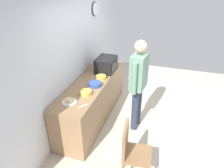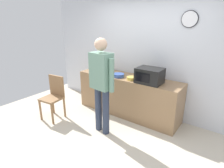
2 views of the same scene
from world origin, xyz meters
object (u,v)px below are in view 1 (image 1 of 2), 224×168
object	(u,v)px
sandwich_plate	(69,101)
mixing_bowl	(101,77)
cereal_bowl	(86,93)
fork_utensil	(94,77)
person_standing	(138,80)
microwave	(106,64)
wooden_chair	(132,151)
salad_bowl	(95,84)
spoon_utensil	(83,106)

from	to	relation	value
sandwich_plate	mixing_bowl	xyz separation A→B (m)	(0.98, -0.20, 0.01)
sandwich_plate	cereal_bowl	size ratio (longest dim) A/B	1.20
fork_utensil	person_standing	world-z (taller)	person_standing
microwave	sandwich_plate	world-z (taller)	microwave
wooden_chair	cereal_bowl	bearing A→B (deg)	55.45
salad_bowl	microwave	bearing A→B (deg)	2.09
cereal_bowl	mixing_bowl	size ratio (longest dim) A/B	1.01
cereal_bowl	mixing_bowl	world-z (taller)	cereal_bowl
fork_utensil	person_standing	bearing A→B (deg)	-100.01
microwave	sandwich_plate	bearing A→B (deg)	172.98
fork_utensil	spoon_utensil	distance (m)	1.04
cereal_bowl	microwave	bearing A→B (deg)	-0.75
spoon_utensil	person_standing	distance (m)	1.13
microwave	fork_utensil	size ratio (longest dim) A/B	2.94
mixing_bowl	person_standing	world-z (taller)	person_standing
mixing_bowl	salad_bowl	bearing A→B (deg)	179.86
spoon_utensil	person_standing	bearing A→B (deg)	-40.18
sandwich_plate	fork_utensil	size ratio (longest dim) A/B	1.44
fork_utensil	mixing_bowl	bearing A→B (deg)	-92.08
cereal_bowl	wooden_chair	bearing A→B (deg)	-124.55
microwave	person_standing	distance (m)	0.98
salad_bowl	mixing_bowl	world-z (taller)	salad_bowl
sandwich_plate	cereal_bowl	bearing A→B (deg)	-26.00
microwave	spoon_utensil	world-z (taller)	microwave
microwave	cereal_bowl	distance (m)	1.06
sandwich_plate	salad_bowl	bearing A→B (deg)	-16.63
microwave	wooden_chair	distance (m)	2.08
salad_bowl	cereal_bowl	world-z (taller)	salad_bowl
spoon_utensil	salad_bowl	bearing A→B (deg)	5.88
fork_utensil	wooden_chair	world-z (taller)	wooden_chair
wooden_chair	mixing_bowl	bearing A→B (deg)	35.48
spoon_utensil	person_standing	size ratio (longest dim) A/B	0.09
sandwich_plate	fork_utensil	distance (m)	0.99
mixing_bowl	fork_utensil	size ratio (longest dim) A/B	1.20
microwave	mixing_bowl	xyz separation A→B (m)	(-0.39, -0.03, -0.12)
sandwich_plate	salad_bowl	distance (m)	0.68
sandwich_plate	spoon_utensil	distance (m)	0.27
mixing_bowl	wooden_chair	bearing A→B (deg)	-144.52
sandwich_plate	cereal_bowl	world-z (taller)	cereal_bowl
person_standing	salad_bowl	bearing A→B (deg)	102.07
person_standing	wooden_chair	distance (m)	1.32
cereal_bowl	mixing_bowl	xyz separation A→B (m)	(0.66, -0.04, -0.00)
wooden_chair	fork_utensil	bearing A→B (deg)	39.33
fork_utensil	sandwich_plate	bearing A→B (deg)	177.31
spoon_utensil	microwave	bearing A→B (deg)	3.94
sandwich_plate	wooden_chair	size ratio (longest dim) A/B	0.26
microwave	spoon_utensil	xyz separation A→B (m)	(-1.40, -0.10, -0.15)
salad_bowl	cereal_bowl	xyz separation A→B (m)	(-0.34, 0.04, -0.00)
microwave	spoon_utensil	distance (m)	1.41
salad_bowl	wooden_chair	distance (m)	1.47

